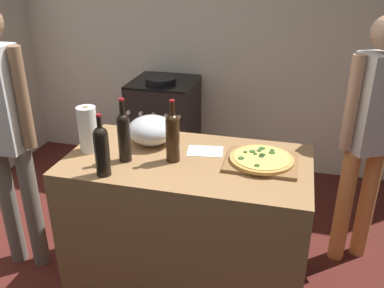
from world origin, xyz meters
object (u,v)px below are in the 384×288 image
Objects in this scene: paper_towel_roll at (88,129)px; wine_bottle_dark at (124,135)px; person_in_stripes at (5,127)px; stove at (165,128)px; mixing_bowl at (151,130)px; wine_bottle_amber at (173,135)px; person_in_red at (370,130)px; pizza at (262,159)px; wine_bottle_green at (102,149)px.

wine_bottle_dark is (0.26, -0.07, 0.02)m from paper_towel_roll.
wine_bottle_dark is 0.81m from person_in_stripes.
person_in_stripes is at bearing -109.26° from stove.
wine_bottle_amber reaches higher than mixing_bowl.
mixing_bowl is 0.29× the size of stove.
wine_bottle_dark is 0.22× the size of person_in_red.
wine_bottle_dark is 1.69m from stove.
stove is at bearing 100.26° from wine_bottle_dark.
stove is (-1.04, 1.41, -0.48)m from pizza.
mixing_bowl is 1.45m from stove.
person_in_red is (0.63, 0.52, 0.03)m from pizza.
wine_bottle_dark reaches higher than mixing_bowl.
paper_towel_roll is 0.75× the size of wine_bottle_dark.
pizza is at bearing 11.28° from wine_bottle_dark.
paper_towel_roll is at bearing -88.99° from stove.
wine_bottle_amber is 1.70m from stove.
wine_bottle_dark is at bearing -165.84° from wine_bottle_amber.
mixing_bowl is 1.38m from person_in_red.
mixing_bowl is at bearing 31.20° from paper_towel_roll.
person_in_red reaches higher than mixing_bowl.
paper_towel_roll is at bearing 179.96° from wine_bottle_amber.
stove is at bearing 70.74° from person_in_stripes.
person_in_stripes is (-0.81, 0.05, -0.05)m from wine_bottle_dark.
pizza is 1.81m from stove.
person_in_red is at bearing 25.91° from wine_bottle_dark.
mixing_bowl is at bearing 76.07° from wine_bottle_dark.
stove is 1.69m from person_in_stripes.
mixing_bowl is at bearing -162.70° from person_in_red.
wine_bottle_amber is at bearing -170.29° from pizza.
pizza is 0.97× the size of wine_bottle_dark.
wine_bottle_amber is 1.08m from person_in_stripes.
wine_bottle_green is at bearing -140.87° from wine_bottle_amber.
paper_towel_roll is at bearing -175.26° from pizza.
stove is (-0.24, 1.74, -0.60)m from wine_bottle_green.
person_in_stripes is at bearing -166.16° from mixing_bowl.
paper_towel_roll is (-1.01, -0.08, 0.11)m from pizza.
wine_bottle_amber is at bearing -69.93° from stove.
wine_bottle_dark reaches higher than wine_bottle_green.
person_in_stripes is at bearing -164.07° from person_in_red.
person_in_red is (1.31, 0.41, -0.03)m from mixing_bowl.
wine_bottle_dark is at bearing -14.61° from paper_towel_roll.
wine_bottle_dark is (-0.06, -0.26, 0.07)m from mixing_bowl.
wine_bottle_green is 1.86m from stove.
person_in_stripes is at bearing 176.82° from wine_bottle_dark.
mixing_bowl is 0.29m from wine_bottle_amber.
person_in_red is (2.19, 0.63, -0.04)m from person_in_stripes.
wine_bottle_amber is (0.20, -0.19, 0.07)m from mixing_bowl.
person_in_red reaches higher than wine_bottle_green.
person_in_red is at bearing 39.75° from pizza.
wine_bottle_green is 0.20× the size of person_in_red.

